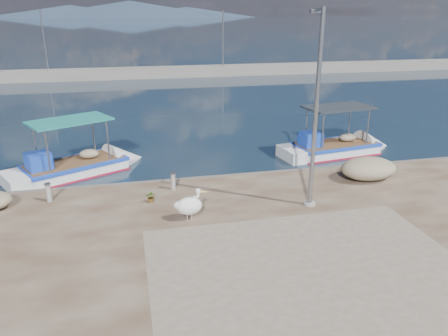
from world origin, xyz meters
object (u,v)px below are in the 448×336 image
boat_right (334,150)px  bollard_near (173,180)px  boat_left (74,169)px  pelican (190,205)px  lamp_post (315,119)px

boat_right → bollard_near: (-9.23, -4.33, 0.66)m
bollard_near → boat_right: bearing=25.1°
boat_left → pelican: bearing=-84.7°
boat_right → lamp_post: bearing=-131.1°
pelican → bollard_near: pelican is taller
boat_left → lamp_post: bearing=-64.1°
pelican → boat_right: bearing=45.4°
boat_right → pelican: 11.56m
lamp_post → bollard_near: lamp_post is taller
boat_right → lamp_post: 8.96m
pelican → lamp_post: 5.33m
boat_left → pelican: boat_left is taller
boat_left → boat_right: 13.53m
boat_right → bollard_near: boat_right is taller
boat_left → boat_right: size_ratio=1.01×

